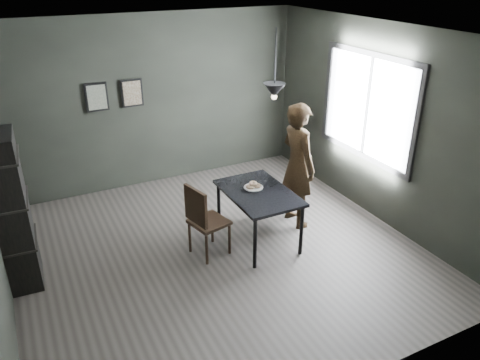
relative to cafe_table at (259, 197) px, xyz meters
name	(u,v)px	position (x,y,z in m)	size (l,w,h in m)	color
ground	(218,251)	(-0.60, 0.00, -0.67)	(5.00, 5.00, 0.00)	#36322F
back_wall	(154,102)	(-0.60, 2.50, 0.73)	(5.00, 0.10, 2.80)	black
ceiling	(213,33)	(-0.60, 0.00, 2.13)	(5.00, 5.00, 0.02)	silver
window_assembly	(367,107)	(1.87, 0.20, 0.93)	(0.04, 1.96, 1.56)	white
cafe_table	(259,197)	(0.00, 0.00, 0.00)	(0.80, 1.20, 0.75)	black
white_plate	(253,188)	(-0.02, 0.11, 0.08)	(0.23, 0.23, 0.01)	white
donut_pile	(253,185)	(-0.02, 0.11, 0.12)	(0.21, 0.15, 0.09)	beige
woman	(298,165)	(0.73, 0.20, 0.23)	(0.66, 0.43, 1.81)	black
wood_chair	(203,217)	(-0.80, 0.00, -0.10)	(0.52, 0.52, 1.00)	black
shelf_unit	(12,212)	(-2.92, 0.47, 0.26)	(0.35, 0.62, 1.87)	black
pendant_lamp	(274,90)	(0.25, 0.10, 1.38)	(0.28, 0.28, 0.86)	black
framed_print_left	(97,97)	(-1.50, 2.47, 0.93)	(0.34, 0.04, 0.44)	black
framed_print_right	(132,93)	(-0.95, 2.47, 0.93)	(0.34, 0.04, 0.44)	black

